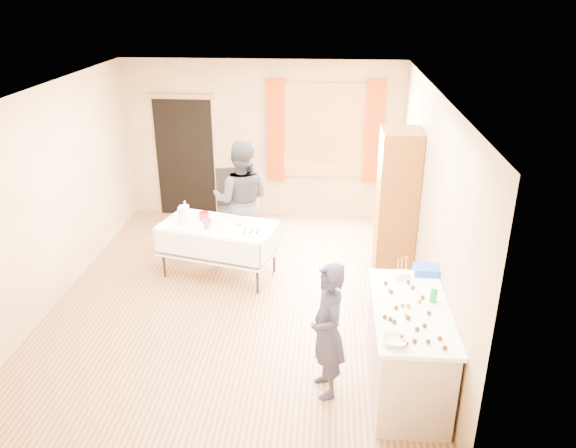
# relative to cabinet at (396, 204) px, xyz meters

# --- Properties ---
(floor) EXTENTS (4.50, 5.50, 0.02)m
(floor) POSITION_rel_cabinet_xyz_m (-1.99, -0.86, -1.00)
(floor) COLOR #9E7047
(floor) RESTS_ON ground
(ceiling) EXTENTS (4.50, 5.50, 0.02)m
(ceiling) POSITION_rel_cabinet_xyz_m (-1.99, -0.86, 1.62)
(ceiling) COLOR white
(ceiling) RESTS_ON floor
(wall_back) EXTENTS (4.50, 0.02, 2.60)m
(wall_back) POSITION_rel_cabinet_xyz_m (-1.99, 1.90, 0.31)
(wall_back) COLOR tan
(wall_back) RESTS_ON floor
(wall_front) EXTENTS (4.50, 0.02, 2.60)m
(wall_front) POSITION_rel_cabinet_xyz_m (-1.99, -3.62, 0.31)
(wall_front) COLOR tan
(wall_front) RESTS_ON floor
(wall_left) EXTENTS (0.02, 5.50, 2.60)m
(wall_left) POSITION_rel_cabinet_xyz_m (-4.25, -0.86, 0.31)
(wall_left) COLOR tan
(wall_left) RESTS_ON floor
(wall_right) EXTENTS (0.02, 5.50, 2.60)m
(wall_right) POSITION_rel_cabinet_xyz_m (0.27, -0.86, 0.31)
(wall_right) COLOR tan
(wall_right) RESTS_ON floor
(window_frame) EXTENTS (1.32, 0.06, 1.52)m
(window_frame) POSITION_rel_cabinet_xyz_m (-0.99, 1.86, 0.51)
(window_frame) COLOR olive
(window_frame) RESTS_ON wall_back
(window_pane) EXTENTS (1.20, 0.02, 1.40)m
(window_pane) POSITION_rel_cabinet_xyz_m (-0.99, 1.84, 0.51)
(window_pane) COLOR white
(window_pane) RESTS_ON wall_back
(curtain_left) EXTENTS (0.28, 0.06, 1.65)m
(curtain_left) POSITION_rel_cabinet_xyz_m (-1.77, 1.81, 0.51)
(curtain_left) COLOR #9F3309
(curtain_left) RESTS_ON wall_back
(curtain_right) EXTENTS (0.28, 0.06, 1.65)m
(curtain_right) POSITION_rel_cabinet_xyz_m (-0.21, 1.81, 0.51)
(curtain_right) COLOR #9F3309
(curtain_right) RESTS_ON wall_back
(doorway) EXTENTS (0.95, 0.04, 2.00)m
(doorway) POSITION_rel_cabinet_xyz_m (-3.29, 1.87, 0.01)
(doorway) COLOR black
(doorway) RESTS_ON floor
(door_lintel) EXTENTS (1.05, 0.06, 0.08)m
(door_lintel) POSITION_rel_cabinet_xyz_m (-3.29, 1.84, 1.03)
(door_lintel) COLOR olive
(door_lintel) RESTS_ON wall_back
(cabinet) EXTENTS (0.50, 0.60, 1.99)m
(cabinet) POSITION_rel_cabinet_xyz_m (0.00, 0.00, 0.00)
(cabinet) COLOR brown
(cabinet) RESTS_ON floor
(counter) EXTENTS (0.71, 1.50, 0.91)m
(counter) POSITION_rel_cabinet_xyz_m (-0.10, -2.44, -0.54)
(counter) COLOR beige
(counter) RESTS_ON floor
(party_table) EXTENTS (1.66, 1.13, 0.75)m
(party_table) POSITION_rel_cabinet_xyz_m (-2.35, -0.27, -0.55)
(party_table) COLOR black
(party_table) RESTS_ON floor
(chair) EXTENTS (0.57, 0.57, 1.12)m
(chair) POSITION_rel_cabinet_xyz_m (-2.33, 0.84, -0.66)
(chair) COLOR black
(chair) RESTS_ON floor
(girl) EXTENTS (0.68, 0.60, 1.38)m
(girl) POSITION_rel_cabinet_xyz_m (-0.87, -2.54, -0.31)
(girl) COLOR #1E1E38
(girl) RESTS_ON floor
(woman) EXTENTS (0.87, 0.70, 1.72)m
(woman) POSITION_rel_cabinet_xyz_m (-2.11, 0.34, -0.13)
(woman) COLOR black
(woman) RESTS_ON floor
(soda_can) EXTENTS (0.07, 0.07, 0.12)m
(soda_can) POSITION_rel_cabinet_xyz_m (0.11, -2.31, -0.02)
(soda_can) COLOR #06792A
(soda_can) RESTS_ON counter
(mixing_bowl) EXTENTS (0.30, 0.30, 0.05)m
(mixing_bowl) POSITION_rel_cabinet_xyz_m (-0.32, -3.01, -0.06)
(mixing_bowl) COLOR white
(mixing_bowl) RESTS_ON counter
(foam_block) EXTENTS (0.17, 0.13, 0.08)m
(foam_block) POSITION_rel_cabinet_xyz_m (-0.14, -1.89, -0.04)
(foam_block) COLOR white
(foam_block) RESTS_ON counter
(blue_basket) EXTENTS (0.30, 0.20, 0.08)m
(blue_basket) POSITION_rel_cabinet_xyz_m (0.15, -1.76, -0.04)
(blue_basket) COLOR #1942BA
(blue_basket) RESTS_ON counter
(pitcher) EXTENTS (0.12, 0.12, 0.22)m
(pitcher) POSITION_rel_cabinet_xyz_m (-2.81, -0.27, -0.13)
(pitcher) COLOR silver
(pitcher) RESTS_ON party_table
(cup_red) EXTENTS (0.15, 0.15, 0.11)m
(cup_red) POSITION_rel_cabinet_xyz_m (-2.55, -0.15, -0.19)
(cup_red) COLOR #B21B27
(cup_red) RESTS_ON party_table
(cup_rainbow) EXTENTS (0.18, 0.18, 0.12)m
(cup_rainbow) POSITION_rel_cabinet_xyz_m (-2.45, -0.42, -0.19)
(cup_rainbow) COLOR red
(cup_rainbow) RESTS_ON party_table
(small_bowl) EXTENTS (0.28, 0.28, 0.05)m
(small_bowl) POSITION_rel_cabinet_xyz_m (-2.03, -0.25, -0.22)
(small_bowl) COLOR white
(small_bowl) RESTS_ON party_table
(pastry_tray) EXTENTS (0.34, 0.32, 0.02)m
(pastry_tray) POSITION_rel_cabinet_xyz_m (-1.86, -0.53, -0.23)
(pastry_tray) COLOR white
(pastry_tray) RESTS_ON party_table
(bottle) EXTENTS (0.10, 0.10, 0.18)m
(bottle) POSITION_rel_cabinet_xyz_m (-2.85, 0.05, -0.15)
(bottle) COLOR white
(bottle) RESTS_ON party_table
(cake_balls) EXTENTS (0.49, 1.13, 0.04)m
(cake_balls) POSITION_rel_cabinet_xyz_m (-0.15, -2.61, -0.06)
(cake_balls) COLOR #3F2314
(cake_balls) RESTS_ON counter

